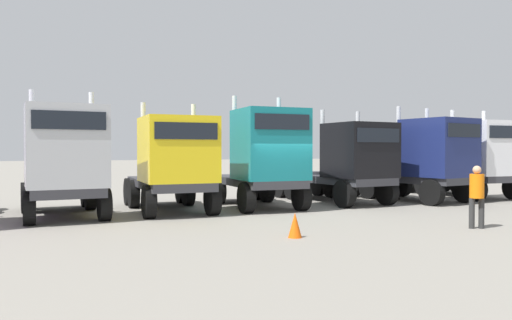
{
  "coord_description": "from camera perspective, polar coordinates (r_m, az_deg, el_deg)",
  "views": [
    {
      "loc": [
        -7.82,
        -16.56,
        2.27
      ],
      "look_at": [
        0.08,
        2.41,
        1.87
      ],
      "focal_mm": 35.13,
      "sensor_mm": 36.0,
      "label": 1
    }
  ],
  "objects": [
    {
      "name": "semi_truck_black",
      "position": [
        21.54,
        10.39,
        -0.25
      ],
      "size": [
        3.11,
        6.37,
        3.98
      ],
      "rotation": [
        0.0,
        0.0,
        -1.47
      ],
      "color": "#333338",
      "rests_on": "ground"
    },
    {
      "name": "semi_truck_teal",
      "position": [
        19.3,
        0.88,
        0.27
      ],
      "size": [
        2.67,
        5.83,
        4.4
      ],
      "rotation": [
        0.0,
        0.0,
        -1.59
      ],
      "color": "#333338",
      "rests_on": "ground"
    },
    {
      "name": "semi_truck_navy",
      "position": [
        23.17,
        18.91,
        0.15
      ],
      "size": [
        3.49,
        6.2,
        4.2
      ],
      "rotation": [
        0.0,
        0.0,
        -1.4
      ],
      "color": "#333338",
      "rests_on": "ground"
    },
    {
      "name": "traffic_cone_mid",
      "position": [
        13.11,
        4.46,
        -7.4
      ],
      "size": [
        0.36,
        0.36,
        0.65
      ],
      "primitive_type": "cone",
      "color": "#F2590C",
      "rests_on": "ground"
    },
    {
      "name": "semi_truck_yellow",
      "position": [
        18.24,
        -9.34,
        -0.27
      ],
      "size": [
        2.57,
        5.74,
        4.02
      ],
      "rotation": [
        0.0,
        0.0,
        -1.57
      ],
      "color": "#333338",
      "rests_on": "ground"
    },
    {
      "name": "ground",
      "position": [
        18.46,
        2.66,
        -5.94
      ],
      "size": [
        200.0,
        200.0,
        0.0
      ],
      "primitive_type": "plane",
      "color": "gray"
    },
    {
      "name": "semi_truck_silver",
      "position": [
        17.59,
        -20.96,
        -0.11
      ],
      "size": [
        2.86,
        5.8,
        4.29
      ],
      "rotation": [
        0.0,
        0.0,
        -1.51
      ],
      "color": "#333338",
      "rests_on": "ground"
    },
    {
      "name": "semi_truck_white",
      "position": [
        25.83,
        23.88,
        0.13
      ],
      "size": [
        2.85,
        6.1,
        4.19
      ],
      "rotation": [
        0.0,
        0.0,
        -1.62
      ],
      "color": "#333338",
      "rests_on": "ground"
    },
    {
      "name": "visitor_in_hivis",
      "position": [
        15.85,
        23.84,
        -3.35
      ],
      "size": [
        0.52,
        0.52,
        1.82
      ],
      "rotation": [
        0.0,
        0.0,
        4.32
      ],
      "color": "#2D2D2D",
      "rests_on": "ground"
    }
  ]
}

